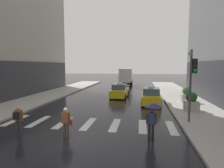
% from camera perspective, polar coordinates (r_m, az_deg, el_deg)
% --- Properties ---
extents(ground_plane, '(160.00, 160.00, 0.00)m').
position_cam_1_polar(ground_plane, '(10.42, -11.73, -16.51)').
color(ground_plane, black).
extents(crosswalk_markings, '(11.30, 2.80, 0.01)m').
position_cam_1_polar(crosswalk_markings, '(13.11, -7.07, -11.75)').
color(crosswalk_markings, silver).
rests_on(crosswalk_markings, ground).
extents(traffic_light_pole, '(0.44, 0.84, 4.80)m').
position_cam_1_polar(traffic_light_pole, '(13.51, 23.04, 2.41)').
color(traffic_light_pole, '#47474C').
rests_on(traffic_light_pole, curb_right).
extents(taxi_lead, '(2.08, 4.61, 1.80)m').
position_cam_1_polar(taxi_lead, '(19.87, 11.72, -3.72)').
color(taxi_lead, yellow).
rests_on(taxi_lead, ground).
extents(taxi_second, '(2.11, 4.62, 1.80)m').
position_cam_1_polar(taxi_second, '(23.51, 2.33, -2.18)').
color(taxi_second, yellow).
rests_on(taxi_second, ground).
extents(box_truck, '(2.33, 7.56, 3.35)m').
position_cam_1_polar(box_truck, '(37.03, 4.27, 2.40)').
color(box_truck, '#2D2D2D').
rests_on(box_truck, ground).
extents(pedestrian_with_umbrella, '(0.96, 0.96, 1.94)m').
position_cam_1_polar(pedestrian_with_umbrella, '(10.28, 12.24, -7.96)').
color(pedestrian_with_umbrella, black).
rests_on(pedestrian_with_umbrella, ground).
extents(pedestrian_with_backpack, '(0.55, 0.43, 1.65)m').
position_cam_1_polar(pedestrian_with_backpack, '(11.97, -26.41, -9.17)').
color(pedestrian_with_backpack, '#333338').
rests_on(pedestrian_with_backpack, ground).
extents(pedestrian_with_handbag, '(0.60, 0.24, 1.65)m').
position_cam_1_polar(pedestrian_with_handbag, '(10.70, -13.69, -10.68)').
color(pedestrian_with_handbag, '#473D33').
rests_on(pedestrian_with_handbag, ground).
extents(planter_near_corner, '(1.10, 1.10, 1.60)m').
position_cam_1_polar(planter_near_corner, '(17.13, 22.76, -5.03)').
color(planter_near_corner, '#A8A399').
rests_on(planter_near_corner, curb_right).
extents(planter_mid_block, '(1.10, 1.10, 1.60)m').
position_cam_1_polar(planter_mid_block, '(20.99, 21.60, -3.10)').
color(planter_mid_block, '#A8A399').
rests_on(planter_mid_block, curb_right).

